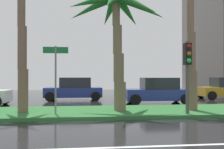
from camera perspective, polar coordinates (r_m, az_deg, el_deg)
The scene contains 7 objects.
ground_plane at distance 13.56m, azimuth -10.59°, elevation -8.29°, with size 90.00×42.00×0.10m, color black.
median_strip at distance 12.56m, azimuth -10.91°, elevation -8.35°, with size 85.50×4.00×0.15m, color #2D6B33.
palm_tree_centre at distance 12.73m, azimuth 0.96°, elevation 13.31°, with size 4.91×4.92×6.09m.
traffic_signal_median_right at distance 11.71m, azimuth 16.58°, elevation 2.26°, with size 0.28×0.43×3.20m.
street_name_sign at distance 11.47m, azimuth -12.54°, elevation 0.94°, with size 1.10×0.08×3.00m.
car_in_traffic_second at distance 19.60m, azimuth -8.51°, elevation -3.29°, with size 4.30×2.02×1.72m.
car_in_traffic_third at distance 17.26m, azimuth 10.20°, elevation -3.68°, with size 4.30×2.02×1.72m.
Camera 1 is at (0.94, -4.40, 1.81)m, focal length 40.76 mm.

